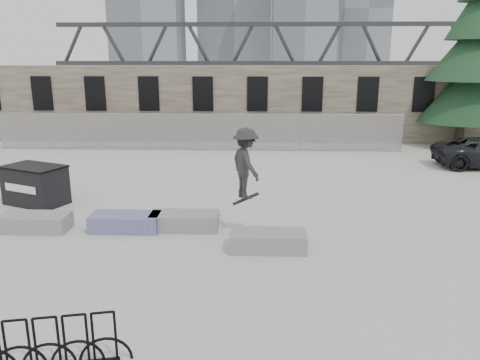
% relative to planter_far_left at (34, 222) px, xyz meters
% --- Properties ---
extents(ground, '(120.00, 120.00, 0.00)m').
position_rel_planter_far_left_xyz_m(ground, '(3.31, 0.02, -0.27)').
color(ground, '#B0B1AB').
rests_on(ground, ground).
extents(stone_wall, '(36.00, 2.58, 4.50)m').
position_rel_planter_far_left_xyz_m(stone_wall, '(3.31, 16.26, 1.99)').
color(stone_wall, brown).
rests_on(stone_wall, ground).
extents(chainlink_fence, '(22.06, 0.06, 2.02)m').
position_rel_planter_far_left_xyz_m(chainlink_fence, '(3.31, 12.52, 0.77)').
color(chainlink_fence, gray).
rests_on(chainlink_fence, ground).
extents(planter_far_left, '(2.00, 0.90, 0.49)m').
position_rel_planter_far_left_xyz_m(planter_far_left, '(0.00, 0.00, 0.00)').
color(planter_far_left, gray).
rests_on(planter_far_left, ground).
extents(planter_center_left, '(2.00, 0.90, 0.49)m').
position_rel_planter_far_left_xyz_m(planter_center_left, '(2.67, 0.12, 0.00)').
color(planter_center_left, navy).
rests_on(planter_center_left, ground).
extents(planter_center_right, '(2.00, 0.90, 0.49)m').
position_rel_planter_far_left_xyz_m(planter_center_right, '(4.39, 0.28, 0.00)').
color(planter_center_right, gray).
rests_on(planter_center_right, ground).
extents(planter_offset, '(2.00, 0.90, 0.49)m').
position_rel_planter_far_left_xyz_m(planter_offset, '(6.82, -1.19, 0.00)').
color(planter_offset, gray).
rests_on(planter_offset, ground).
extents(dumpster, '(2.39, 1.97, 1.36)m').
position_rel_planter_far_left_xyz_m(dumpster, '(-1.12, 2.55, 0.42)').
color(dumpster, black).
rests_on(dumpster, ground).
extents(bike_rack, '(3.96, 0.90, 0.90)m').
position_rel_planter_far_left_xyz_m(bike_rack, '(2.48, -6.34, 0.17)').
color(bike_rack, black).
rests_on(bike_rack, ground).
extents(spruce_tree, '(4.89, 4.89, 11.50)m').
position_rel_planter_far_left_xyz_m(spruce_tree, '(18.18, 14.47, 4.37)').
color(spruce_tree, '#38281E').
rests_on(spruce_tree, ground).
extents(truss_bridge, '(70.00, 3.00, 9.80)m').
position_rel_planter_far_left_xyz_m(truss_bridge, '(13.31, 55.02, 3.86)').
color(truss_bridge, '#2D3033').
rests_on(truss_bridge, ground).
extents(skateboarder, '(1.26, 1.50, 2.21)m').
position_rel_planter_far_left_xyz_m(skateboarder, '(6.20, 0.11, 1.77)').
color(skateboarder, '#29292B').
rests_on(skateboarder, ground).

